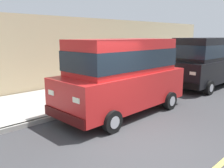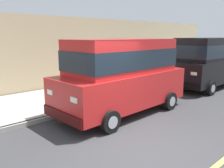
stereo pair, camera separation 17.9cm
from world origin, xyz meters
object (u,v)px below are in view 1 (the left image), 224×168
object	(u,v)px
car_red_van	(123,73)
dog_grey	(98,88)
car_black_van	(206,60)
fire_hydrant	(162,78)

from	to	relation	value
car_red_van	dog_grey	bearing A→B (deg)	162.91
car_black_van	dog_grey	bearing A→B (deg)	-110.71
car_red_van	car_black_van	distance (m)	6.14
car_red_van	car_black_van	xyz separation A→B (m)	(-0.01, 6.14, 0.00)
dog_grey	fire_hydrant	size ratio (longest dim) A/B	1.04
car_red_van	fire_hydrant	world-z (taller)	car_red_van
dog_grey	car_black_van	bearing A→B (deg)	69.29
car_black_van	fire_hydrant	bearing A→B (deg)	-132.70
car_red_van	fire_hydrant	size ratio (longest dim) A/B	6.84
car_black_van	car_red_van	bearing A→B (deg)	-89.90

